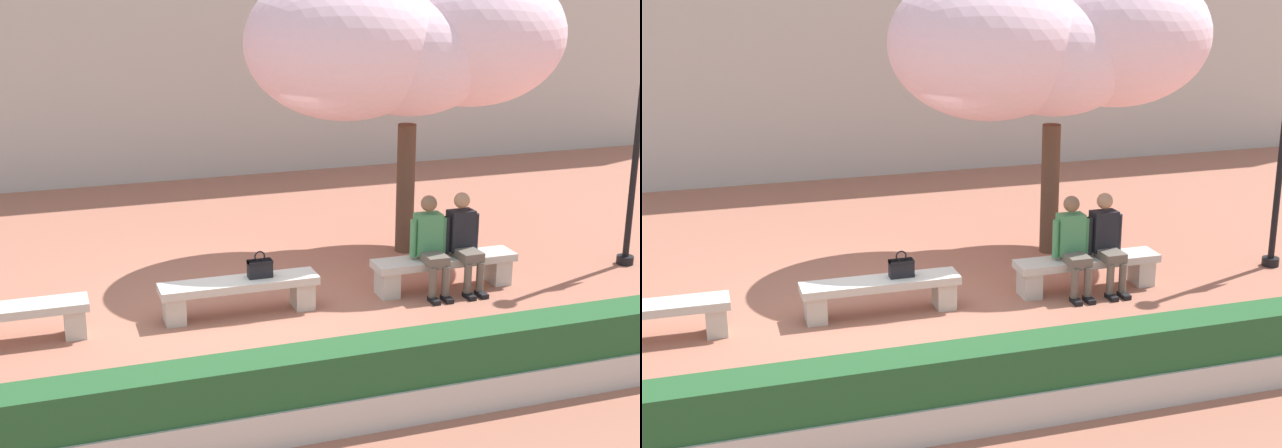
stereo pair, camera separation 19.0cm
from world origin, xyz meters
TOP-DOWN VIEW (x-y plane):
  - ground_plane at (0.00, 0.00)m, footprint 100.00×100.00m
  - stone_bench_west_end at (-2.77, 0.00)m, footprint 1.96×0.44m
  - stone_bench_near_west at (-0.00, 0.00)m, footprint 1.96×0.44m
  - stone_bench_center at (2.77, 0.00)m, footprint 1.96×0.44m
  - person_seated_left at (2.53, -0.05)m, footprint 0.51×0.69m
  - person_seated_right at (3.01, -0.05)m, footprint 0.51×0.69m
  - handbag at (0.27, 0.02)m, footprint 0.30×0.15m
  - cherry_tree_main at (2.87, 1.65)m, footprint 4.62×2.80m
  - planter_hedge_foreground at (0.00, -2.94)m, footprint 9.56×0.50m

SIDE VIEW (x-z plane):
  - ground_plane at x=0.00m, z-range 0.00..0.00m
  - stone_bench_west_end at x=-2.77m, z-range 0.08..0.53m
  - stone_bench_near_west at x=0.00m, z-range 0.08..0.53m
  - stone_bench_center at x=2.77m, z-range 0.08..0.53m
  - planter_hedge_foreground at x=0.00m, z-range -0.01..0.79m
  - handbag at x=0.27m, z-range 0.41..0.75m
  - person_seated_left at x=2.53m, z-range 0.05..1.34m
  - person_seated_right at x=3.01m, z-range 0.05..1.34m
  - cherry_tree_main at x=2.87m, z-range 0.98..5.16m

